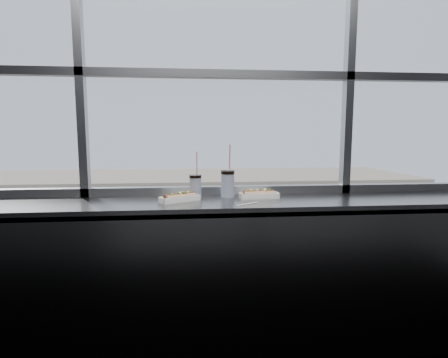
{
  "coord_description": "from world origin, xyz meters",
  "views": [
    {
      "loc": [
        -0.22,
        -1.16,
        1.55
      ],
      "look_at": [
        0.01,
        1.23,
        1.25
      ],
      "focal_mm": 28.0,
      "sensor_mm": 36.0,
      "label": 1
    }
  ],
  "objects": [
    {
      "name": "far_sidewalk",
      "position": [
        0.0,
        29.5,
        -10.98
      ],
      "size": [
        80.0,
        6.0,
        0.04
      ],
      "primitive_type": "cube",
      "color": "#98958D",
      "rests_on": "plaza_ground"
    },
    {
      "name": "counter_fascia",
      "position": [
        0.0,
        0.97,
        0.55
      ],
      "size": [
        6.0,
        0.04,
        1.04
      ],
      "primitive_type": "cube",
      "color": "gray",
      "rests_on": "ground"
    },
    {
      "name": "wrapper",
      "position": [
        -0.31,
        1.23,
        1.11
      ],
      "size": [
        0.11,
        0.08,
        0.03
      ],
      "primitive_type": "ellipsoid",
      "color": "silver",
      "rests_on": "counter"
    },
    {
      "name": "tree_right",
      "position": [
        10.44,
        29.5,
        -7.53
      ],
      "size": [
        3.28,
        3.28,
        5.12
      ],
      "color": "#47382B",
      "rests_on": "far_sidewalk"
    },
    {
      "name": "plaza_ground",
      "position": [
        0.0,
        45.0,
        -11.0
      ],
      "size": [
        120.0,
        120.0,
        0.0
      ],
      "primitive_type": "plane",
      "color": "#98958D",
      "rests_on": "ground"
    },
    {
      "name": "pedestrian_c",
      "position": [
        5.13,
        29.15,
        -9.89
      ],
      "size": [
        0.95,
        0.71,
        2.14
      ],
      "primitive_type": "imported",
      "color": "#66605B",
      "rests_on": "far_sidewalk"
    },
    {
      "name": "car_near_e",
      "position": [
        14.08,
        17.5,
        -9.87
      ],
      "size": [
        3.5,
        6.72,
        2.14
      ],
      "primitive_type": "imported",
      "rotation": [
        0.0,
        0.0,
        1.44
      ],
      "color": "#385081",
      "rests_on": "street_asphalt"
    },
    {
      "name": "counter",
      "position": [
        0.0,
        1.23,
        1.07
      ],
      "size": [
        6.0,
        0.55,
        0.06
      ],
      "primitive_type": "cube",
      "color": "gray",
      "rests_on": "ground"
    },
    {
      "name": "car_far_a",
      "position": [
        -8.36,
        25.5,
        -9.97
      ],
      "size": [
        2.92,
        6.02,
        1.95
      ],
      "primitive_type": "imported",
      "rotation": [
        0.0,
        0.0,
        1.66
      ],
      "color": "#2F2F2F",
      "rests_on": "street_asphalt"
    },
    {
      "name": "tree_left",
      "position": [
        -7.73,
        29.5,
        -8.06
      ],
      "size": [
        2.78,
        2.78,
        4.34
      ],
      "color": "#47382B",
      "rests_on": "far_sidewalk"
    },
    {
      "name": "car_near_c",
      "position": [
        0.12,
        17.5,
        -9.85
      ],
      "size": [
        3.55,
        6.82,
        2.17
      ],
      "primitive_type": "imported",
      "rotation": [
        0.0,
        0.0,
        1.44
      ],
      "color": "maroon",
      "rests_on": "street_asphalt"
    },
    {
      "name": "car_far_b",
      "position": [
        3.76,
        25.5,
        -9.97
      ],
      "size": [
        2.48,
        5.87,
        1.95
      ],
      "primitive_type": "imported",
      "rotation": [
        0.0,
        0.0,
        1.58
      ],
      "color": "maroon",
      "rests_on": "street_asphalt"
    },
    {
      "name": "window_glass",
      "position": [
        0.0,
        1.52,
        2.3
      ],
      "size": [
        6.0,
        0.0,
        6.0
      ],
      "primitive_type": "plane",
      "rotation": [
        1.57,
        0.0,
        0.0
      ],
      "color": "silver",
      "rests_on": "ground"
    },
    {
      "name": "far_building",
      "position": [
        0.0,
        39.5,
        -7.0
      ],
      "size": [
        50.0,
        14.0,
        8.0
      ],
      "primitive_type": "cube",
      "color": "tan",
      "rests_on": "plaza_ground"
    },
    {
      "name": "soda_cup_right",
      "position": [
        0.05,
        1.36,
        1.21
      ],
      "size": [
        0.11,
        0.11,
        0.39
      ],
      "color": "white",
      "rests_on": "counter"
    },
    {
      "name": "tree_center",
      "position": [
        2.33,
        29.5,
        -7.13
      ],
      "size": [
        3.65,
        3.65,
        5.71
      ],
      "color": "#47382B",
      "rests_on": "far_sidewalk"
    },
    {
      "name": "pedestrian_a",
      "position": [
        -4.23,
        30.32,
        -9.95
      ],
      "size": [
        0.67,
        0.9,
        2.02
      ],
      "primitive_type": "imported",
      "rotation": [
        0.0,
        0.0,
        1.57
      ],
      "color": "#66605B",
      "rests_on": "far_sidewalk"
    },
    {
      "name": "street_asphalt",
      "position": [
        0.0,
        21.5,
        -10.97
      ],
      "size": [
        80.0,
        10.0,
        0.06
      ],
      "primitive_type": "cube",
      "color": "black",
      "rests_on": "plaza_ground"
    },
    {
      "name": "soda_cup_left",
      "position": [
        -0.19,
        1.32,
        1.2
      ],
      "size": [
        0.09,
        0.09,
        0.34
      ],
      "color": "white",
      "rests_on": "counter"
    },
    {
      "name": "car_near_b",
      "position": [
        -5.99,
        17.5,
        -9.79
      ],
      "size": [
        3.31,
        7.07,
        2.3
      ],
      "primitive_type": "imported",
      "rotation": [
        0.0,
        0.0,
        1.51
      ],
      "color": "#383838",
      "rests_on": "street_asphalt"
    },
    {
      "name": "hotdog_tray_left",
      "position": [
        -0.3,
        1.21,
        1.13
      ],
      "size": [
        0.29,
        0.21,
        0.07
      ],
      "rotation": [
        0.0,
        0.0,
        0.51
      ],
      "color": "white",
      "rests_on": "counter"
    },
    {
      "name": "car_near_d",
      "position": [
        6.14,
        17.5,
        -9.95
      ],
      "size": [
        2.5,
        5.93,
        1.97
      ],
      "primitive_type": "imported",
      "rotation": [
        0.0,
        0.0,
        1.56
      ],
      "color": "beige",
      "rests_on": "street_asphalt"
    },
    {
      "name": "pedestrian_b",
      "position": [
        -2.22,
        30.45,
        -10.01
      ],
      "size": [
        0.85,
        0.64,
        1.91
      ],
      "primitive_type": "imported",
      "rotation": [
        0.0,
        0.0,
        3.14
      ],
      "color": "#66605B",
      "rests_on": "far_sidewalk"
    },
    {
      "name": "loose_straw",
      "position": [
        0.15,
        1.07,
        1.1
      ],
      "size": [
        0.16,
        0.11,
        0.01
      ],
      "primitive_type": "cylinder",
      "rotation": [
        0.0,
        1.57,
        0.58
      ],
      "color": "white",
      "rests_on": "counter"
    },
    {
      "name": "wall_back_lower",
      "position": [
        0.0,
        1.5,
        0.55
      ],
      "size": [
        6.0,
        0.0,
        6.0
      ],
      "primitive_type": "plane",
      "rotation": [
        1.57,
        0.0,
        0.0
      ],
      "color": "black",
      "rests_on": "ground"
    },
    {
      "name": "hotdog_tray_right",
      "position": [
        0.27,
        1.28,
        1.13
      ],
      "size": [
        0.28,
        0.1,
        0.07
      ],
      "rotation": [
        0.0,
        0.0,
        0.02
      ],
      "color": "white",
      "rests_on": "counter"
    },
    {
      "name": "car_far_c",
      "position": [
        13.84,
        25.5,
        -9.96
      ],
      "size": [
        2.93,
        6.05,
        1.96
      ],
      "primitive_type": "imported",
      "rotation": [
        0.0,
        0.0,
        1.65
      ],
      "color": "white",
      "rests_on": "street_asphalt"
    },
    {
      "name": "window_mullions",
      "position": [
        0.0,
        1.5,
        2.3
      ],
      "size": [
        6.0,
        0.08,
        2.4
      ],
      "primitive_type": null,
      "color": "gray",
      "rests_on": "ground"
    }
  ]
}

